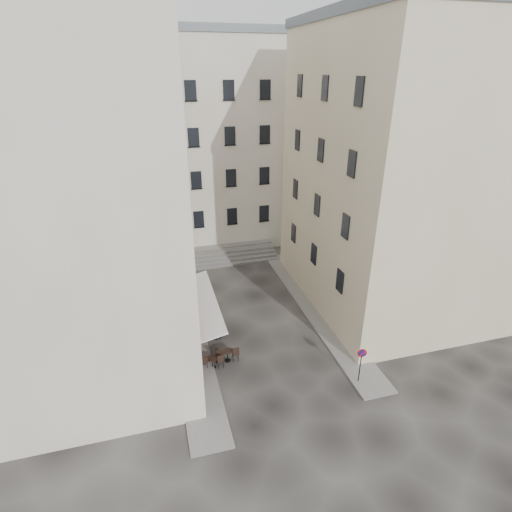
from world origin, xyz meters
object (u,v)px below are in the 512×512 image
object	(u,v)px
bistro_table_a	(212,361)
bistro_table_b	(227,354)
pedestrian	(218,327)
no_parking_sign	(361,359)

from	to	relation	value
bistro_table_a	bistro_table_b	xyz separation A→B (m)	(0.94, 0.37, 0.02)
pedestrian	bistro_table_b	bearing A→B (deg)	64.32
no_parking_sign	bistro_table_a	distance (m)	8.21
no_parking_sign	bistro_table_a	world-z (taller)	no_parking_sign
no_parking_sign	bistro_table_a	bearing A→B (deg)	171.42
bistro_table_b	bistro_table_a	bearing A→B (deg)	-158.67
no_parking_sign	bistro_table_b	xyz separation A→B (m)	(-6.50, 3.66, -1.13)
no_parking_sign	pedestrian	bearing A→B (deg)	153.64
bistro_table_b	pedestrian	xyz separation A→B (m)	(-0.12, 2.23, 0.40)
no_parking_sign	pedestrian	distance (m)	8.88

